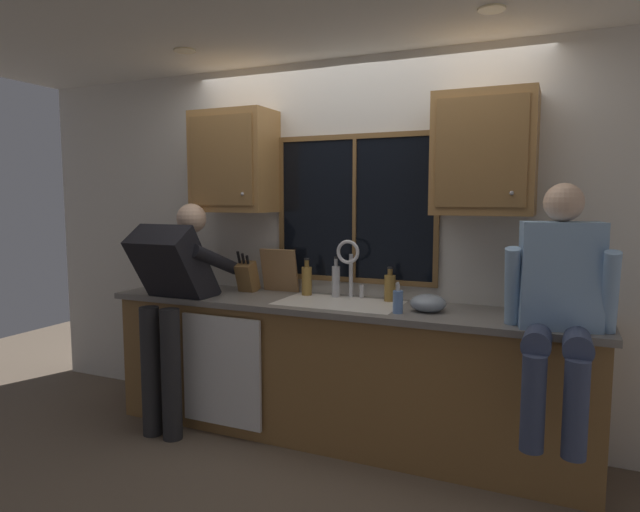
{
  "coord_description": "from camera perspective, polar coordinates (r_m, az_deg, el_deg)",
  "views": [
    {
      "loc": [
        1.32,
        -3.55,
        1.61
      ],
      "look_at": [
        -0.13,
        -0.3,
        1.22
      ],
      "focal_mm": 30.6,
      "sensor_mm": 36.0,
      "label": 1
    }
  ],
  "objects": [
    {
      "name": "window_mullion_center",
      "position": [
        3.77,
        3.62,
        4.91
      ],
      "size": [
        0.02,
        0.02,
        0.95
      ],
      "primitive_type": "cube",
      "color": "brown"
    },
    {
      "name": "person_standing",
      "position": [
        3.85,
        -15.13,
        -3.69
      ],
      "size": [
        0.53,
        0.69,
        1.56
      ],
      "color": "#262628",
      "rests_on": "floor"
    },
    {
      "name": "bottle_green_glass",
      "position": [
        3.75,
        1.68,
        -2.59
      ],
      "size": [
        0.06,
        0.06,
        0.28
      ],
      "color": "#B7B7BC",
      "rests_on": "countertop"
    },
    {
      "name": "ceiling_downlight_left",
      "position": [
        3.84,
        -13.97,
        20.12
      ],
      "size": [
        0.14,
        0.14,
        0.01
      ],
      "primitive_type": "cylinder",
      "color": "#FFEAB2"
    },
    {
      "name": "window_frame_top",
      "position": [
        3.79,
        3.69,
        12.37
      ],
      "size": [
        1.17,
        0.02,
        0.04
      ],
      "primitive_type": "cube",
      "color": "brown"
    },
    {
      "name": "person_sitting_on_counter",
      "position": [
        3.02,
        23.74,
        -3.93
      ],
      "size": [
        0.54,
        0.63,
        1.26
      ],
      "color": "#384260",
      "rests_on": "countertop"
    },
    {
      "name": "window_glass",
      "position": [
        3.78,
        3.69,
        4.91
      ],
      "size": [
        1.1,
        0.02,
        0.95
      ],
      "primitive_type": "cube",
      "color": "black"
    },
    {
      "name": "lower_cabinet_run",
      "position": [
        3.71,
        1.93,
        -12.19
      ],
      "size": [
        3.16,
        0.58,
        0.88
      ],
      "primitive_type": "cube",
      "color": "olive",
      "rests_on": "floor"
    },
    {
      "name": "upper_cabinet_right",
      "position": [
        3.42,
        16.82,
        10.16
      ],
      "size": [
        0.59,
        0.36,
        0.72
      ],
      "color": "#9E703D"
    },
    {
      "name": "knife_block",
      "position": [
        4.01,
        -7.61,
        -2.18
      ],
      "size": [
        0.12,
        0.18,
        0.32
      ],
      "color": "brown",
      "rests_on": "countertop"
    },
    {
      "name": "ceiling_downlight_right",
      "position": [
        3.12,
        17.51,
        23.39
      ],
      "size": [
        0.14,
        0.14,
        0.01
      ],
      "primitive_type": "cylinder",
      "color": "#FFEAB2"
    },
    {
      "name": "bottle_amber_small",
      "position": [
        3.64,
        7.32,
        -3.26
      ],
      "size": [
        0.07,
        0.07,
        0.23
      ],
      "color": "olive",
      "rests_on": "countertop"
    },
    {
      "name": "window_frame_right",
      "position": [
        3.61,
        12.13,
        4.73
      ],
      "size": [
        0.03,
        0.02,
        0.95
      ],
      "primitive_type": "cube",
      "color": "brown"
    },
    {
      "name": "cutting_board",
      "position": [
        3.97,
        -4.28,
        -1.52
      ],
      "size": [
        0.28,
        0.09,
        0.32
      ],
      "primitive_type": "cube",
      "rotation": [
        0.21,
        0.0,
        0.0
      ],
      "color": "#997047",
      "rests_on": "countertop"
    },
    {
      "name": "dishwasher_front",
      "position": [
        3.75,
        -10.29,
        -11.76
      ],
      "size": [
        0.6,
        0.02,
        0.74
      ],
      "primitive_type": "cube",
      "color": "white"
    },
    {
      "name": "soap_dispenser",
      "position": [
        3.28,
        8.15,
        -4.71
      ],
      "size": [
        0.06,
        0.07,
        0.19
      ],
      "color": "#668CCC",
      "rests_on": "countertop"
    },
    {
      "name": "window_frame_bottom",
      "position": [
        3.81,
        3.58,
        -2.51
      ],
      "size": [
        1.17,
        0.02,
        0.04
      ],
      "primitive_type": "cube",
      "color": "brown"
    },
    {
      "name": "upper_cabinet_left",
      "position": [
        4.03,
        -8.98,
        9.69
      ],
      "size": [
        0.59,
        0.36,
        0.72
      ],
      "color": "#9E703D"
    },
    {
      "name": "faucet",
      "position": [
        3.7,
        3.16,
        -0.58
      ],
      "size": [
        0.18,
        0.09,
        0.4
      ],
      "color": "silver",
      "rests_on": "countertop"
    },
    {
      "name": "window_frame_left",
      "position": [
        4.0,
        -4.03,
        4.98
      ],
      "size": [
        0.03,
        0.02,
        0.95
      ],
      "primitive_type": "cube",
      "color": "brown"
    },
    {
      "name": "mixing_bowl",
      "position": [
        3.37,
        11.23,
        -4.86
      ],
      "size": [
        0.22,
        0.22,
        0.11
      ],
      "primitive_type": "ellipsoid",
      "color": "#8C99A8",
      "rests_on": "countertop"
    },
    {
      "name": "sink",
      "position": [
        3.59,
        1.98,
        -6.45
      ],
      "size": [
        0.8,
        0.46,
        0.21
      ],
      "color": "white",
      "rests_on": "lower_cabinet_run"
    },
    {
      "name": "back_wall",
      "position": [
        3.86,
        3.93,
        1.22
      ],
      "size": [
        5.56,
        0.12,
        2.55
      ],
      "primitive_type": "cube",
      "color": "silver",
      "rests_on": "floor"
    },
    {
      "name": "bottle_tall_clear",
      "position": [
        3.83,
        -1.39,
        -2.53
      ],
      "size": [
        0.07,
        0.07,
        0.26
      ],
      "color": "olive",
      "rests_on": "countertop"
    },
    {
      "name": "countertop",
      "position": [
        3.57,
        1.83,
        -5.26
      ],
      "size": [
        3.22,
        0.62,
        0.04
      ],
      "primitive_type": "cube",
      "color": "slate",
      "rests_on": "lower_cabinet_run"
    }
  ]
}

